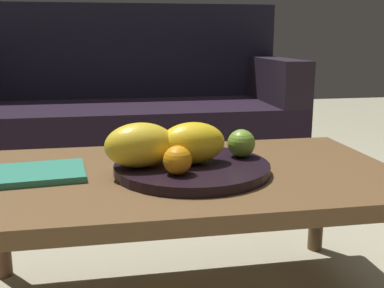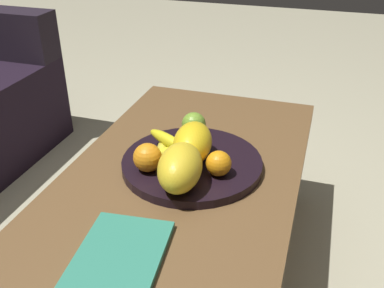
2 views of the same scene
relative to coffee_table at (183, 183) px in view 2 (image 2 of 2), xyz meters
name	(u,v)px [view 2 (image 2 of 2)]	position (x,y,z in m)	size (l,w,h in m)	color
ground_plane	(184,272)	(0.00, 0.00, -0.35)	(8.00, 8.00, 0.00)	#A9A486
coffee_table	(183,183)	(0.00, 0.00, 0.00)	(1.12, 0.64, 0.39)	brown
fruit_bowl	(192,163)	(0.02, -0.02, 0.05)	(0.40, 0.40, 0.03)	black
melon_large_front	(180,167)	(-0.11, -0.03, 0.12)	(0.17, 0.11, 0.11)	yellow
melon_smaller_beside	(193,143)	(0.02, -0.02, 0.12)	(0.17, 0.11, 0.11)	yellow
orange_front	(148,157)	(-0.06, 0.08, 0.11)	(0.08, 0.08, 0.08)	orange
orange_left	(219,163)	(-0.03, -0.11, 0.10)	(0.07, 0.07, 0.07)	orange
apple_front	(194,124)	(0.16, 0.02, 0.10)	(0.07, 0.07, 0.07)	olive
banana_bunch	(166,147)	(0.03, 0.06, 0.09)	(0.16, 0.15, 0.06)	yellow
magazine	(119,257)	(-0.37, 0.02, 0.05)	(0.25, 0.18, 0.02)	#32856D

